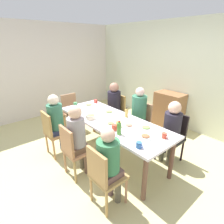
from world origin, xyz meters
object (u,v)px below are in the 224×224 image
(chair_4, at_px, (141,121))
(cup_4, at_px, (96,101))
(person_4, at_px, (139,112))
(plate_3, at_px, (146,128))
(plate_4, at_px, (89,105))
(person_3, at_px, (56,120))
(chair_2, at_px, (73,149))
(cup_2, at_px, (119,124))
(cup_0, at_px, (75,104))
(chair_3, at_px, (53,131))
(cup_3, at_px, (164,136))
(bottle_0, at_px, (119,128))
(person_2, at_px, (77,135))
(bowl_0, at_px, (91,116))
(person_6, at_px, (114,103))
(bottle_1, at_px, (126,113))
(chair_1, at_px, (173,135))
(chair_5, at_px, (71,110))
(cup_1, at_px, (139,145))
(dining_table, at_px, (112,124))
(chair_0, at_px, (104,175))
(person_1, at_px, (172,127))
(person_0, at_px, (109,160))
(side_cabinet, at_px, (169,110))
(plate_2, at_px, (145,137))
(plate_5, at_px, (111,124))
(plate_0, at_px, (109,112))
(plate_1, at_px, (129,126))
(cup_5, at_px, (115,127))
(chair_6, at_px, (116,111))

(chair_4, xyz_separation_m, cup_4, (-0.96, -0.48, 0.31))
(person_4, height_order, plate_3, person_4)
(chair_4, relative_size, plate_4, 3.70)
(person_3, relative_size, chair_4, 1.35)
(chair_2, height_order, cup_2, chair_2)
(cup_0, height_order, cup_4, cup_0)
(person_3, bearing_deg, chair_3, -90.00)
(cup_3, height_order, bottle_0, bottle_0)
(person_2, distance_m, bowl_0, 0.54)
(person_6, height_order, bottle_1, person_6)
(cup_0, relative_size, bottle_1, 0.62)
(chair_1, bearing_deg, bottle_1, -142.79)
(chair_5, relative_size, cup_1, 7.81)
(dining_table, bearing_deg, chair_0, -46.02)
(person_1, bearing_deg, cup_2, -121.76)
(chair_5, height_order, cup_3, chair_5)
(person_6, height_order, plate_3, person_6)
(bowl_0, bearing_deg, dining_table, 43.47)
(person_0, bearing_deg, side_cabinet, 107.55)
(plate_2, distance_m, plate_5, 0.68)
(chair_3, xyz_separation_m, chair_4, (0.78, 1.61, 0.00))
(cup_1, bearing_deg, plate_0, 157.92)
(chair_4, bearing_deg, cup_1, -50.59)
(side_cabinet, bearing_deg, plate_5, -84.43)
(chair_2, height_order, cup_1, chair_2)
(person_4, relative_size, plate_1, 6.22)
(chair_2, height_order, cup_5, chair_2)
(plate_3, bearing_deg, cup_4, 174.97)
(person_0, relative_size, chair_5, 1.27)
(plate_1, bearing_deg, dining_table, -173.65)
(side_cabinet, bearing_deg, chair_4, -86.41)
(dining_table, xyz_separation_m, plate_0, (-0.29, 0.18, 0.09))
(chair_6, bearing_deg, cup_0, -107.86)
(side_cabinet, bearing_deg, chair_1, -53.99)
(dining_table, height_order, plate_3, plate_3)
(chair_4, distance_m, person_4, 0.25)
(person_6, height_order, plate_2, person_6)
(cup_2, bearing_deg, chair_1, 60.91)
(dining_table, bearing_deg, plate_0, 148.89)
(person_0, relative_size, person_1, 0.98)
(person_3, distance_m, chair_5, 1.07)
(chair_2, xyz_separation_m, cup_5, (0.33, 0.58, 0.31))
(chair_6, xyz_separation_m, cup_0, (-0.30, -0.93, 0.31))
(person_0, distance_m, cup_3, 0.91)
(person_2, height_order, plate_1, person_2)
(chair_0, xyz_separation_m, person_1, (0.00, 1.52, 0.19))
(person_0, height_order, person_4, person_4)
(side_cabinet, bearing_deg, chair_6, -121.02)
(chair_4, bearing_deg, bottle_0, -65.98)
(person_1, xyz_separation_m, plate_3, (-0.15, -0.53, 0.09))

